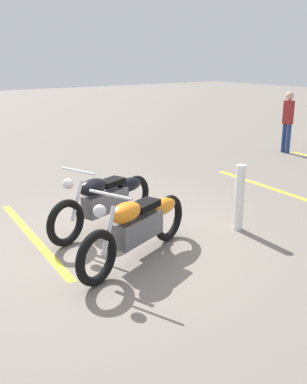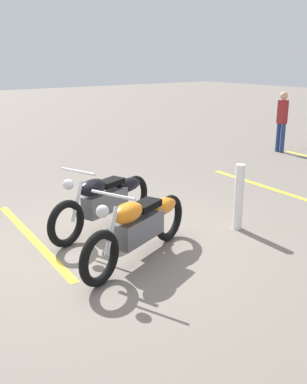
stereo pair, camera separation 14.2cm
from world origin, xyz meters
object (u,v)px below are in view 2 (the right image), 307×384
motorcycle_bright_foreground (140,225)px  bystander_near_row (282,119)px  motorcycle_dark_foreground (105,199)px  bollard_post (239,197)px

motorcycle_bright_foreground → bystander_near_row: 7.69m
motorcycle_dark_foreground → bollard_post: (1.60, -1.23, 0.04)m
motorcycle_dark_foreground → bollard_post: bearing=123.8°
motorcycle_bright_foreground → motorcycle_dark_foreground: bearing=-120.1°
motorcycle_bright_foreground → bystander_near_row: bystander_near_row is taller
motorcycle_dark_foreground → motorcycle_bright_foreground: bearing=62.2°
motorcycle_bright_foreground → bollard_post: 1.80m
motorcycle_bright_foreground → bystander_near_row: bearing=-176.1°
motorcycle_dark_foreground → bystander_near_row: 7.08m
motorcycle_dark_foreground → bystander_near_row: bystander_near_row is taller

